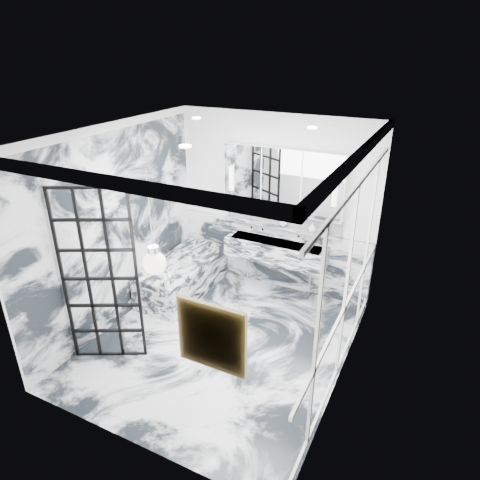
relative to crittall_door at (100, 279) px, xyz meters
The scene contains 25 objects.
floor 1.82m from the crittall_door, 36.44° to the left, with size 3.60×3.60×0.00m, color silver.
ceiling 2.19m from the crittall_door, 36.44° to the left, with size 3.60×3.60×0.00m, color white.
wall_back 2.90m from the crittall_door, 66.55° to the left, with size 3.60×3.60×0.00m, color white.
wall_front 1.52m from the crittall_door, 39.63° to the right, with size 3.60×3.60×0.00m, color white.
wall_left 1.00m from the crittall_door, 118.00° to the left, with size 3.60×3.60×0.00m, color white.
wall_right 2.89m from the crittall_door, 17.15° to the left, with size 3.60×3.60×0.00m, color white.
marble_clad_back 2.93m from the crittall_door, 66.35° to the left, with size 3.18×0.05×1.05m, color silver.
marble_clad_left 0.98m from the crittall_door, 117.20° to the left, with size 0.02×3.56×2.68m, color silver.
panel_molding 2.86m from the crittall_door, 17.27° to the left, with size 0.03×3.40×2.30m, color white.
soap_bottle_a 3.24m from the crittall_door, 52.09° to the left, with size 0.08×0.08×0.20m, color #8C5919.
soap_bottle_b 3.26m from the crittall_door, 51.78° to the left, with size 0.08×0.08×0.18m, color #4C4C51.
soap_bottle_c 3.14m from the crittall_door, 54.64° to the left, with size 0.12×0.12×0.16m, color silver.
face_pot 2.89m from the crittall_door, 62.20° to the left, with size 0.13×0.13×0.13m, color white.
amber_bottle 3.12m from the crittall_door, 55.21° to the left, with size 0.04×0.04×0.10m, color #8C5919.
flower_vase 1.12m from the crittall_door, 75.70° to the left, with size 0.08×0.08×0.12m, color silver.
crittall_door is the anchor object (origin of this frame).
artwork 2.32m from the crittall_door, 23.75° to the right, with size 0.49×0.05×0.49m, color gold.
pendant_light 1.50m from the crittall_door, 21.19° to the right, with size 0.22×0.22×0.22m, color white.
trough_sink 2.76m from the crittall_door, 61.61° to the left, with size 1.60×0.45×0.30m, color silver.
ledge 2.88m from the crittall_door, 63.17° to the left, with size 1.90×0.14×0.04m, color silver.
subway_tile 2.93m from the crittall_door, 63.72° to the left, with size 1.90×0.03×0.23m, color white.
mirror_cabinet 2.96m from the crittall_door, 63.22° to the left, with size 1.90×0.16×1.00m, color white.
sconce_left 2.61m from the crittall_door, 79.06° to the left, with size 0.07×0.07×0.40m, color white.
sconce_right 3.32m from the crittall_door, 49.47° to the left, with size 0.07×0.07×0.40m, color white.
bathtub 1.94m from the crittall_door, 90.86° to the left, with size 0.75×1.65×0.55m, color silver.
Camera 1 is at (2.32, -4.07, 3.69)m, focal length 32.00 mm.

